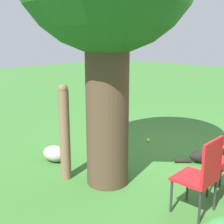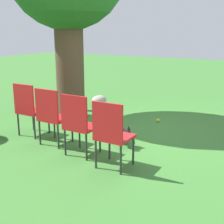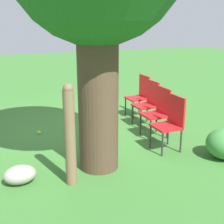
{
  "view_description": "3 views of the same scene",
  "coord_description": "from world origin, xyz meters",
  "px_view_note": "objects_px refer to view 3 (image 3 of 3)",
  "views": [
    {
      "loc": [
        -2.61,
        4.33,
        2.04
      ],
      "look_at": [
        0.03,
        1.46,
        1.06
      ],
      "focal_mm": 50.0,
      "sensor_mm": 36.0,
      "label": 1
    },
    {
      "loc": [
        -4.93,
        -2.61,
        1.81
      ],
      "look_at": [
        -0.6,
        -0.08,
        0.48
      ],
      "focal_mm": 50.0,
      "sensor_mm": 36.0,
      "label": 2
    },
    {
      "loc": [
        1.7,
        5.41,
        2.16
      ],
      "look_at": [
        -0.67,
        -0.09,
        0.35
      ],
      "focal_mm": 50.0,
      "sensor_mm": 36.0,
      "label": 3
    }
  ],
  "objects_px": {
    "red_chair_2": "(158,109)",
    "tennis_ball": "(39,132)",
    "fence_post": "(70,135)",
    "red_chair_3": "(171,120)",
    "dog": "(106,121)",
    "red_chair_0": "(140,94)",
    "red_chair_1": "(148,101)"
  },
  "relations": [
    {
      "from": "red_chair_2",
      "to": "tennis_ball",
      "type": "bearing_deg",
      "value": -25.56
    },
    {
      "from": "fence_post",
      "to": "red_chair_2",
      "type": "xyz_separation_m",
      "value": [
        -2.02,
        -1.1,
        -0.18
      ]
    },
    {
      "from": "red_chair_3",
      "to": "tennis_ball",
      "type": "xyz_separation_m",
      "value": [
        1.92,
        -1.61,
        -0.49
      ]
    },
    {
      "from": "red_chair_3",
      "to": "fence_post",
      "type": "bearing_deg",
      "value": 13.57
    },
    {
      "from": "dog",
      "to": "red_chair_2",
      "type": "height_order",
      "value": "red_chair_2"
    },
    {
      "from": "fence_post",
      "to": "tennis_ball",
      "type": "height_order",
      "value": "fence_post"
    },
    {
      "from": "red_chair_2",
      "to": "tennis_ball",
      "type": "xyz_separation_m",
      "value": [
        2.07,
        -0.98,
        -0.49
      ]
    },
    {
      "from": "fence_post",
      "to": "tennis_ball",
      "type": "xyz_separation_m",
      "value": [
        0.06,
        -2.07,
        -0.67
      ]
    },
    {
      "from": "red_chair_0",
      "to": "red_chair_2",
      "type": "xyz_separation_m",
      "value": [
        0.29,
        1.27,
        0.0
      ]
    },
    {
      "from": "dog",
      "to": "tennis_ball",
      "type": "distance_m",
      "value": 1.37
    },
    {
      "from": "red_chair_0",
      "to": "red_chair_2",
      "type": "height_order",
      "value": "same"
    },
    {
      "from": "red_chair_2",
      "to": "red_chair_3",
      "type": "bearing_deg",
      "value": 76.75
    },
    {
      "from": "fence_post",
      "to": "tennis_ball",
      "type": "bearing_deg",
      "value": -88.47
    },
    {
      "from": "red_chair_2",
      "to": "red_chair_1",
      "type": "bearing_deg",
      "value": -103.25
    },
    {
      "from": "red_chair_0",
      "to": "tennis_ball",
      "type": "distance_m",
      "value": 2.43
    },
    {
      "from": "red_chair_3",
      "to": "tennis_ball",
      "type": "height_order",
      "value": "red_chair_3"
    },
    {
      "from": "dog",
      "to": "fence_post",
      "type": "height_order",
      "value": "fence_post"
    },
    {
      "from": "fence_post",
      "to": "red_chair_1",
      "type": "xyz_separation_m",
      "value": [
        -2.16,
        -1.73,
        -0.18
      ]
    },
    {
      "from": "dog",
      "to": "red_chair_3",
      "type": "bearing_deg",
      "value": -112.62
    },
    {
      "from": "fence_post",
      "to": "red_chair_3",
      "type": "relative_size",
      "value": 1.49
    },
    {
      "from": "red_chair_1",
      "to": "dog",
      "type": "bearing_deg",
      "value": -15.32
    },
    {
      "from": "fence_post",
      "to": "red_chair_0",
      "type": "xyz_separation_m",
      "value": [
        -2.31,
        -2.37,
        -0.18
      ]
    },
    {
      "from": "dog",
      "to": "red_chair_0",
      "type": "height_order",
      "value": "red_chair_0"
    },
    {
      "from": "red_chair_3",
      "to": "tennis_ball",
      "type": "relative_size",
      "value": 13.69
    },
    {
      "from": "red_chair_2",
      "to": "red_chair_3",
      "type": "distance_m",
      "value": 0.65
    },
    {
      "from": "dog",
      "to": "red_chair_0",
      "type": "xyz_separation_m",
      "value": [
        -1.0,
        -0.41,
        0.4
      ]
    },
    {
      "from": "dog",
      "to": "fence_post",
      "type": "distance_m",
      "value": 2.43
    },
    {
      "from": "red_chair_0",
      "to": "dog",
      "type": "bearing_deg",
      "value": 21.73
    },
    {
      "from": "red_chair_1",
      "to": "red_chair_2",
      "type": "height_order",
      "value": "same"
    },
    {
      "from": "red_chair_2",
      "to": "red_chair_3",
      "type": "relative_size",
      "value": 1.0
    },
    {
      "from": "red_chair_3",
      "to": "red_chair_2",
      "type": "bearing_deg",
      "value": -103.25
    },
    {
      "from": "red_chair_0",
      "to": "red_chair_1",
      "type": "xyz_separation_m",
      "value": [
        0.15,
        0.64,
        0.0
      ]
    }
  ]
}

